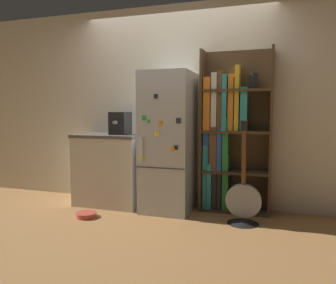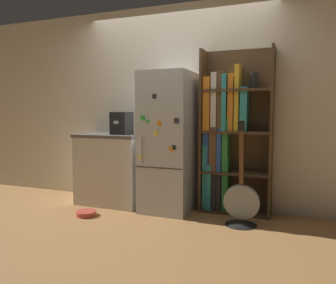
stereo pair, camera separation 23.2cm
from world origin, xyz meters
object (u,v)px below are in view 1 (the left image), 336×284
refrigerator (168,142)px  pet_bowl (86,214)px  espresso_machine (120,123)px  guitar (243,209)px  bookshelf (227,136)px

refrigerator → pet_bowl: refrigerator is taller
espresso_machine → guitar: size_ratio=0.27×
guitar → pet_bowl: bearing=-169.3°
bookshelf → espresso_machine: bearing=-172.4°
guitar → bookshelf: bearing=119.1°
refrigerator → guitar: size_ratio=1.50×
bookshelf → espresso_machine: bookshelf is taller
bookshelf → refrigerator: bearing=-164.1°
bookshelf → guitar: 0.92m
refrigerator → guitar: refrigerator is taller
espresso_machine → guitar: espresso_machine is taller
refrigerator → guitar: bearing=-14.6°
bookshelf → guitar: bearing=-60.9°
bookshelf → pet_bowl: 1.92m
guitar → pet_bowl: 1.79m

